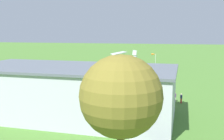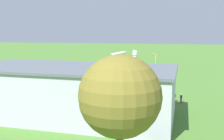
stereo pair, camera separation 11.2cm
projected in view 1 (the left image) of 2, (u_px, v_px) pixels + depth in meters
ground_plane at (114, 76)px, 78.78m from camera, size 400.00×400.00×0.00m
hangar at (72, 91)px, 41.48m from camera, size 31.81×15.66×7.73m
biplane at (123, 57)px, 74.80m from camera, size 8.00×9.55×3.74m
car_black at (16, 89)px, 57.15m from camera, size 2.63×4.75×1.54m
person_by_parked_cars at (36, 85)px, 61.13m from camera, size 0.42×0.42×1.74m
person_walking_on_apron at (175, 97)px, 50.35m from camera, size 0.49×0.49×1.71m
person_near_hangar_door at (41, 85)px, 61.76m from camera, size 0.46×0.46×1.73m
person_crossing_taxiway at (138, 92)px, 54.55m from camera, size 0.54×0.54×1.68m
person_watching_takeoff at (181, 98)px, 49.22m from camera, size 0.42×0.42×1.78m
tree_by_windsock at (121, 97)px, 21.48m from camera, size 6.70×6.70×11.28m
windsock at (154, 55)px, 91.48m from camera, size 1.42×0.65×5.53m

